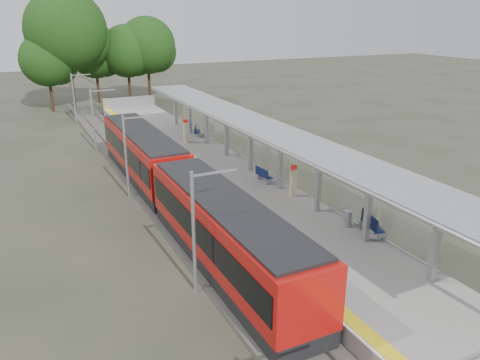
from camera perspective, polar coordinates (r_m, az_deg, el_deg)
name	(u,v)px	position (r m, az deg, el deg)	size (l,w,h in m)	color
ground	(429,345)	(19.10, 22.08, -18.10)	(200.00, 200.00, 0.00)	#474438
trackbed	(152,187)	(32.42, -10.65, -0.82)	(3.00, 70.00, 0.24)	#59544C
platform	(213,172)	(33.65, -3.32, 0.94)	(6.00, 50.00, 1.00)	gray
tactile_strip	(179,170)	(32.65, -7.46, 1.16)	(0.60, 50.00, 0.02)	yellow
end_fence	(129,102)	(56.60, -13.34, 9.25)	(6.00, 0.10, 1.20)	#9EA0A5
train	(175,184)	(27.06, -7.87, -0.45)	(2.74, 27.60, 3.62)	black
canopy	(258,131)	(29.98, 2.25, 5.99)	(3.27, 38.00, 3.66)	#9EA0A5
tree_cluster	(94,43)	(63.28, -17.38, 15.66)	(19.57, 11.56, 14.23)	#382316
catenary_masts	(127,154)	(30.26, -13.58, 3.05)	(2.08, 48.16, 5.40)	#9EA0A5
bench_near	(371,224)	(23.70, 15.70, -5.17)	(0.93, 1.75, 1.15)	#0F1C4F
bench_mid	(263,175)	(30.05, 2.83, 0.66)	(0.55, 1.44, 0.96)	#0F1C4F
bench_far	(197,131)	(41.83, -5.32, 6.02)	(0.97, 1.42, 0.94)	#0F1C4F
info_pillar_near	(293,182)	(27.82, 6.52, -0.30)	(0.44, 0.44, 1.93)	beige
info_pillar_far	(186,132)	(39.77, -6.62, 5.79)	(0.44, 0.44, 1.96)	beige
litter_bin	(348,218)	(24.46, 12.99, -4.59)	(0.42, 0.42, 0.85)	#9EA0A5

